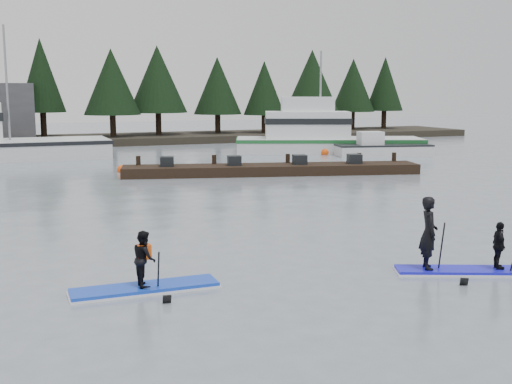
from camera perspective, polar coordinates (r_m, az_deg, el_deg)
name	(u,v)px	position (r m, az deg, el deg)	size (l,w,h in m)	color
ground	(347,272)	(15.94, 8.08, -7.04)	(160.00, 160.00, 0.00)	slate
far_shore	(98,140)	(55.94, -13.85, 4.53)	(70.00, 8.00, 0.60)	#2D281E
treeline	(98,143)	(55.96, -13.84, 4.22)	(60.00, 4.00, 8.00)	black
fishing_boat_medium	(323,144)	(46.66, 6.01, 4.23)	(13.68, 8.30, 8.04)	silver
skiff	(384,150)	(44.75, 11.28, 3.67)	(6.44, 1.93, 0.75)	silver
floating_dock	(272,170)	(33.98, 1.42, 2.01)	(15.63, 2.08, 0.52)	black
buoy_b	(122,172)	(35.74, -11.85, 1.75)	(0.50, 0.50, 0.50)	#FF500C
buoy_c	(325,155)	(44.91, 6.13, 3.32)	(0.55, 0.55, 0.55)	#FF500C
paddleboard_solo	(145,272)	(14.43, -9.87, -7.00)	(3.23, 1.07, 1.82)	blue
paddleboard_duo	(453,245)	(16.25, 17.13, -4.56)	(3.10, 1.96, 2.38)	#1817D9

